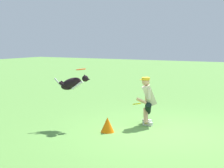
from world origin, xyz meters
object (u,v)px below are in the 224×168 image
Objects in this scene: person at (148,99)px; frisbee_flying at (81,69)px; training_cone at (107,125)px; dog at (73,83)px; frisbee_held at (137,104)px.

frisbee_flying is at bearing 7.10° from person.
training_cone is (0.56, 1.24, -0.51)m from person.
frisbee_held is (-1.53, -0.76, -0.54)m from dog.
person is 0.40m from frisbee_held.
training_cone is (-0.94, 0.23, -1.33)m from frisbee_flying.
frisbee_held is (0.16, 0.35, -0.09)m from person.
dog reaches higher than training_cone.
frisbee_held is at bearing -0.47° from dog.
frisbee_flying reaches higher than dog.
frisbee_flying is 1.65m from training_cone.
frisbee_flying is 1.11× the size of frisbee_held.
dog is at bearing 26.21° from frisbee_held.
frisbee_flying is at bearing 26.15° from frisbee_held.
frisbee_flying is 0.69× the size of training_cone.
dog is 0.43m from frisbee_flying.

